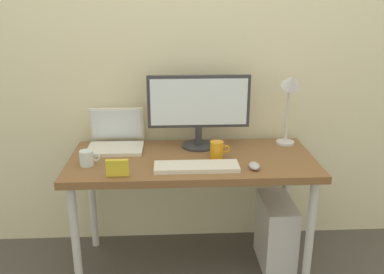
{
  "coord_description": "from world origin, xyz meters",
  "views": [
    {
      "loc": [
        -0.11,
        -2.16,
        1.54
      ],
      "look_at": [
        0.0,
        0.0,
        0.82
      ],
      "focal_mm": 38.86,
      "sensor_mm": 36.0,
      "label": 1
    }
  ],
  "objects": [
    {
      "name": "ground_plane",
      "position": [
        0.0,
        0.0,
        0.0
      ],
      "size": [
        6.0,
        6.0,
        0.0
      ],
      "primitive_type": "plane",
      "color": "#4C4742"
    },
    {
      "name": "back_wall",
      "position": [
        0.0,
        0.37,
        1.3
      ],
      "size": [
        4.4,
        0.04,
        2.6
      ],
      "primitive_type": "cube",
      "color": "beige",
      "rests_on": "ground_plane"
    },
    {
      "name": "desk",
      "position": [
        0.0,
        0.0,
        0.63
      ],
      "size": [
        1.36,
        0.61,
        0.7
      ],
      "color": "brown",
      "rests_on": "ground_plane"
    },
    {
      "name": "monitor",
      "position": [
        0.05,
        0.17,
        0.95
      ],
      "size": [
        0.59,
        0.2,
        0.43
      ],
      "color": "#333338",
      "rests_on": "desk"
    },
    {
      "name": "laptop",
      "position": [
        -0.44,
        0.19,
        0.76
      ],
      "size": [
        0.32,
        0.27,
        0.23
      ],
      "color": "silver",
      "rests_on": "desk"
    },
    {
      "name": "desk_lamp",
      "position": [
        0.58,
        0.18,
        1.02
      ],
      "size": [
        0.11,
        0.16,
        0.46
      ],
      "color": "silver",
      "rests_on": "desk"
    },
    {
      "name": "keyboard",
      "position": [
        0.01,
        -0.17,
        0.71
      ],
      "size": [
        0.44,
        0.14,
        0.02
      ],
      "primitive_type": "cube",
      "color": "silver",
      "rests_on": "desk"
    },
    {
      "name": "mouse",
      "position": [
        0.31,
        -0.18,
        0.72
      ],
      "size": [
        0.06,
        0.09,
        0.03
      ],
      "primitive_type": "ellipsoid",
      "color": "#B2B2B7",
      "rests_on": "desk"
    },
    {
      "name": "coffee_mug",
      "position": [
        0.14,
        -0.02,
        0.75
      ],
      "size": [
        0.11,
        0.07,
        0.1
      ],
      "color": "orange",
      "rests_on": "desk"
    },
    {
      "name": "glass_cup",
      "position": [
        -0.56,
        -0.09,
        0.74
      ],
      "size": [
        0.11,
        0.07,
        0.08
      ],
      "color": "silver",
      "rests_on": "desk"
    },
    {
      "name": "photo_frame",
      "position": [
        -0.38,
        -0.25,
        0.75
      ],
      "size": [
        0.11,
        0.03,
        0.09
      ],
      "primitive_type": "cube",
      "rotation": [
        0.11,
        0.0,
        0.0
      ],
      "color": "yellow",
      "rests_on": "desk"
    },
    {
      "name": "computer_tower",
      "position": [
        0.5,
        -0.01,
        0.21
      ],
      "size": [
        0.18,
        0.36,
        0.42
      ],
      "primitive_type": "cube",
      "color": "silver",
      "rests_on": "ground_plane"
    }
  ]
}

